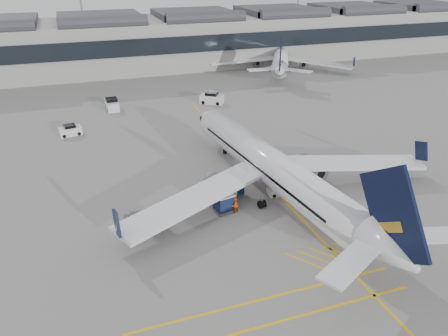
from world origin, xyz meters
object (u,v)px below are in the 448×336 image
object	(u,v)px
ramp_agent_a	(209,186)
pushback_tug	(136,220)
baggage_cart_a	(235,186)
airliner_main	(275,169)
belt_loader	(283,189)
ramp_agent_b	(235,205)

from	to	relation	value
ramp_agent_a	pushback_tug	bearing A→B (deg)	178.12
baggage_cart_a	pushback_tug	world-z (taller)	baggage_cart_a
airliner_main	belt_loader	bearing A→B (deg)	-10.74
airliner_main	ramp_agent_a	size ratio (longest dim) A/B	25.15
pushback_tug	baggage_cart_a	bearing A→B (deg)	22.33
airliner_main	ramp_agent_b	bearing A→B (deg)	-164.58
baggage_cart_a	pushback_tug	bearing A→B (deg)	-173.04
airliner_main	pushback_tug	xyz separation A→B (m)	(-15.28, -1.22, -2.55)
baggage_cart_a	ramp_agent_a	world-z (taller)	baggage_cart_a
airliner_main	ramp_agent_b	xyz separation A→B (m)	(-5.38, -2.13, -2.28)
baggage_cart_a	ramp_agent_a	xyz separation A→B (m)	(-2.49, 1.43, -0.24)
ramp_agent_b	pushback_tug	size ratio (longest dim) A/B	0.67
ramp_agent_a	ramp_agent_b	distance (m)	5.12
ramp_agent_b	belt_loader	bearing A→B (deg)	177.46
ramp_agent_b	airliner_main	bearing A→B (deg)	-178.53
belt_loader	pushback_tug	xyz separation A→B (m)	(-16.34, -1.14, 0.08)
ramp_agent_a	airliner_main	bearing A→B (deg)	-50.45
ramp_agent_b	baggage_cart_a	bearing A→B (deg)	-130.68
ramp_agent_b	pushback_tug	distance (m)	9.95
belt_loader	ramp_agent_a	distance (m)	8.15
belt_loader	ramp_agent_b	xyz separation A→B (m)	(-6.44, -2.05, 0.35)
baggage_cart_a	pushback_tug	distance (m)	11.54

